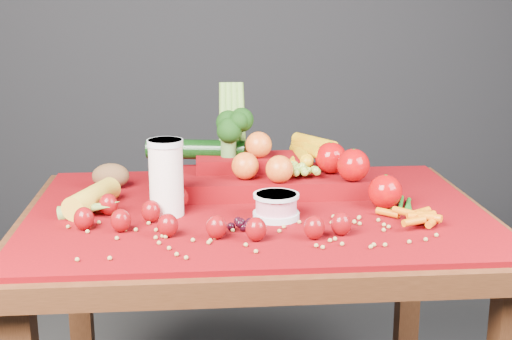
{
  "coord_description": "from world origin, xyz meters",
  "views": [
    {
      "loc": [
        -0.13,
        -1.59,
        1.26
      ],
      "look_at": [
        0.0,
        0.02,
        0.85
      ],
      "focal_mm": 50.0,
      "sensor_mm": 36.0,
      "label": 1
    }
  ],
  "objects": [
    {
      "name": "yogurt_bowl",
      "position": [
        0.04,
        -0.08,
        0.79
      ],
      "size": [
        0.1,
        0.1,
        0.06
      ],
      "rotation": [
        0.0,
        0.0,
        0.2
      ],
      "color": "silver",
      "rests_on": "red_cloth"
    },
    {
      "name": "potato",
      "position": [
        -0.36,
        0.21,
        0.79
      ],
      "size": [
        0.1,
        0.07,
        0.07
      ],
      "primitive_type": "ellipsoid",
      "color": "brown",
      "rests_on": "red_cloth"
    },
    {
      "name": "produce_mound",
      "position": [
        0.04,
        0.15,
        0.82
      ],
      "size": [
        0.61,
        0.37,
        0.27
      ],
      "color": "#6E0306",
      "rests_on": "red_cloth"
    },
    {
      "name": "green_bean_pile",
      "position": [
        0.34,
        -0.01,
        0.77
      ],
      "size": [
        0.14,
        0.12,
        0.01
      ],
      "primitive_type": null,
      "color": "#196316",
      "rests_on": "red_cloth"
    },
    {
      "name": "corn_ear",
      "position": [
        -0.38,
        -0.01,
        0.78
      ],
      "size": [
        0.23,
        0.26,
        0.06
      ],
      "rotation": [
        0.0,
        0.0,
        1.21
      ],
      "color": "yellow",
      "rests_on": "red_cloth"
    },
    {
      "name": "dark_grape_cluster",
      "position": [
        -0.04,
        -0.14,
        0.78
      ],
      "size": [
        0.06,
        0.05,
        0.03
      ],
      "primitive_type": null,
      "color": "black",
      "rests_on": "red_cloth"
    },
    {
      "name": "table",
      "position": [
        0.0,
        0.0,
        0.66
      ],
      "size": [
        1.1,
        0.8,
        0.75
      ],
      "color": "black",
      "rests_on": "ground"
    },
    {
      "name": "strawberry_scatter",
      "position": [
        -0.15,
        -0.14,
        0.79
      ],
      "size": [
        0.58,
        0.28,
        0.05
      ],
      "color": "maroon",
      "rests_on": "red_cloth"
    },
    {
      "name": "baby_carrot_pile",
      "position": [
        0.34,
        -0.14,
        0.78
      ],
      "size": [
        0.17,
        0.17,
        0.03
      ],
      "primitive_type": null,
      "color": "#D96307",
      "rests_on": "red_cloth"
    },
    {
      "name": "milk_glass",
      "position": [
        -0.21,
        -0.03,
        0.86
      ],
      "size": [
        0.08,
        0.08,
        0.17
      ],
      "rotation": [
        0.0,
        0.0,
        0.27
      ],
      "color": "white",
      "rests_on": "red_cloth"
    },
    {
      "name": "soybean_scatter",
      "position": [
        0.0,
        -0.2,
        0.77
      ],
      "size": [
        0.84,
        0.24,
        0.01
      ],
      "primitive_type": null,
      "color": "#A68E47",
      "rests_on": "red_cloth"
    },
    {
      "name": "red_cloth",
      "position": [
        0.0,
        0.0,
        0.76
      ],
      "size": [
        1.05,
        0.75,
        0.01
      ],
      "primitive_type": "cube",
      "color": "#6E0306",
      "rests_on": "table"
    }
  ]
}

